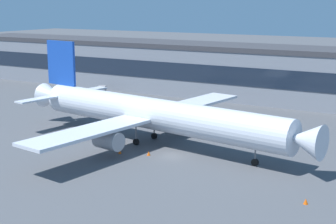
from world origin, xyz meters
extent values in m
plane|color=#4C4F54|center=(0.00, 0.00, 0.00)|extent=(600.00, 600.00, 0.00)
cube|color=gray|center=(0.00, 53.10, 6.17)|extent=(198.17, 16.29, 12.34)
cube|color=#38383D|center=(0.00, 53.10, 12.94)|extent=(202.13, 16.62, 1.20)
cube|color=#192333|center=(0.00, 44.91, 6.79)|extent=(194.21, 0.16, 4.44)
cylinder|color=silver|center=(-5.77, 4.44, 5.34)|extent=(50.85, 12.36, 5.44)
cone|color=silver|center=(20.90, 0.74, 5.34)|extent=(5.56, 5.80, 5.17)
cone|color=silver|center=(-32.70, 8.19, 5.34)|extent=(6.61, 5.68, 4.90)
cube|color=#1947B2|center=(-29.83, 7.79, 12.42)|extent=(7.62, 1.54, 8.71)
cube|color=silver|center=(-28.51, 13.65, 6.16)|extent=(3.73, 10.04, 0.30)
cube|color=silver|center=(-30.16, 1.79, 6.16)|extent=(3.73, 10.04, 0.30)
cube|color=silver|center=(-5.80, 18.69, 4.80)|extent=(9.08, 23.37, 0.50)
cube|color=silver|center=(-9.69, -9.25, 4.80)|extent=(9.08, 23.37, 0.50)
cylinder|color=#99999E|center=(-5.28, 15.17, 2.90)|extent=(4.86, 3.58, 2.99)
cylinder|color=#99999E|center=(-8.23, -6.01, 2.90)|extent=(4.86, 3.58, 2.99)
cylinder|color=black|center=(13.27, 1.80, 0.55)|extent=(1.16, 0.65, 1.10)
cylinder|color=slate|center=(13.27, 1.80, 2.13)|extent=(0.24, 0.24, 2.62)
cylinder|color=black|center=(-7.93, 7.22, 0.55)|extent=(1.16, 0.65, 1.10)
cylinder|color=slate|center=(-7.93, 7.22, 2.13)|extent=(0.24, 0.24, 2.62)
cylinder|color=black|center=(-8.61, 2.36, 0.55)|extent=(1.16, 0.65, 1.10)
cylinder|color=slate|center=(-8.61, 2.36, 2.13)|extent=(0.24, 0.24, 2.62)
cube|color=gray|center=(-45.25, 40.37, 1.10)|extent=(3.53, 4.12, 1.50)
cube|color=black|center=(-45.74, 41.23, 1.40)|extent=(2.22, 2.01, 0.38)
cylinder|color=black|center=(-46.66, 41.02, 0.35)|extent=(0.61, 0.76, 0.70)
cylinder|color=black|center=(-45.10, 41.92, 0.35)|extent=(0.61, 0.76, 0.70)
cylinder|color=black|center=(-45.40, 38.83, 0.35)|extent=(0.61, 0.76, 0.70)
cylinder|color=black|center=(-43.84, 39.73, 0.35)|extent=(0.61, 0.76, 0.70)
cone|color=#F2590C|center=(-3.41, -1.78, 0.35)|extent=(0.57, 0.57, 0.71)
cone|color=#F2590C|center=(23.96, -9.16, 0.37)|extent=(0.59, 0.59, 0.74)
cone|color=#F2590C|center=(-8.07, -3.25, 0.34)|extent=(0.54, 0.54, 0.67)
camera|label=1|loc=(38.62, -67.82, 24.12)|focal=54.17mm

